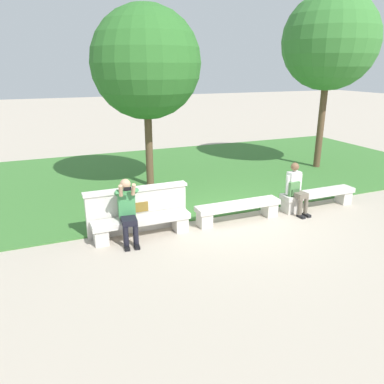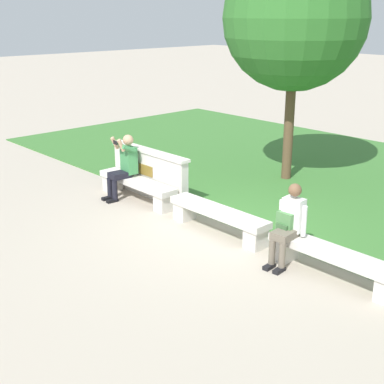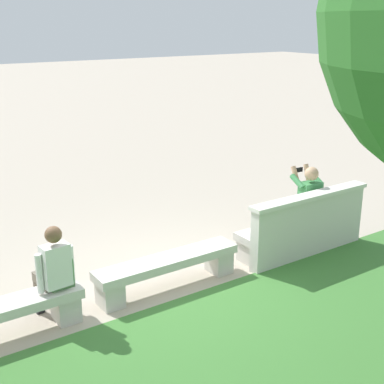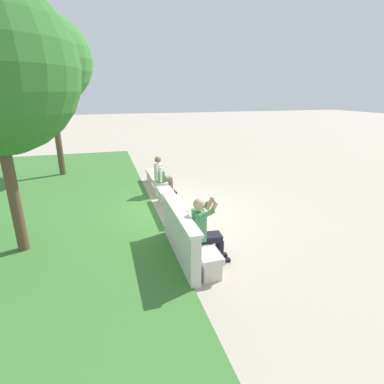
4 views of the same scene
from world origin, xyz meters
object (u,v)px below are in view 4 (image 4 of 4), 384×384
(bench_main, at_px, (196,241))
(person_photographer, at_px, (205,227))
(person_distant, at_px, (162,174))
(backpack, at_px, (161,177))
(bench_near, at_px, (171,202))
(tree_behind_wall, at_px, (47,60))
(bench_mid, at_px, (156,179))

(bench_main, height_order, person_photographer, person_photographer)
(person_distant, bearing_deg, backpack, 157.45)
(bench_main, relative_size, person_photographer, 1.59)
(bench_near, xyz_separation_m, person_photographer, (-2.64, -0.08, 0.43))
(bench_main, distance_m, tree_behind_wall, 9.01)
(bench_near, xyz_separation_m, backpack, (1.50, -0.04, 0.32))
(bench_mid, bearing_deg, bench_near, 180.00)
(backpack, bearing_deg, person_photographer, -179.43)
(tree_behind_wall, bearing_deg, person_distant, -136.27)
(bench_main, bearing_deg, backpack, -0.55)
(bench_mid, height_order, person_photographer, person_photographer)
(bench_main, bearing_deg, bench_near, 0.00)
(bench_near, height_order, backpack, backpack)
(backpack, bearing_deg, bench_mid, 2.49)
(bench_main, relative_size, tree_behind_wall, 0.36)
(bench_near, relative_size, backpack, 4.91)
(backpack, height_order, tree_behind_wall, tree_behind_wall)
(bench_main, xyz_separation_m, bench_mid, (4.67, 0.00, 0.00))
(person_distant, height_order, tree_behind_wall, tree_behind_wall)
(person_photographer, xyz_separation_m, person_distant, (4.21, 0.01, -0.06))
(bench_mid, relative_size, tree_behind_wall, 0.36)
(backpack, bearing_deg, bench_main, 179.45)
(bench_near, relative_size, bench_mid, 1.00)
(person_photographer, xyz_separation_m, backpack, (4.14, 0.04, -0.11))
(bench_main, xyz_separation_m, person_distant, (3.90, -0.07, 0.37))
(bench_main, relative_size, bench_near, 1.00)
(bench_near, xyz_separation_m, bench_mid, (2.34, 0.00, 0.00))
(bench_mid, distance_m, tree_behind_wall, 5.81)
(bench_main, height_order, tree_behind_wall, tree_behind_wall)
(bench_main, bearing_deg, tree_behind_wall, 23.90)
(person_distant, distance_m, tree_behind_wall, 6.02)
(person_photographer, bearing_deg, bench_near, 1.68)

